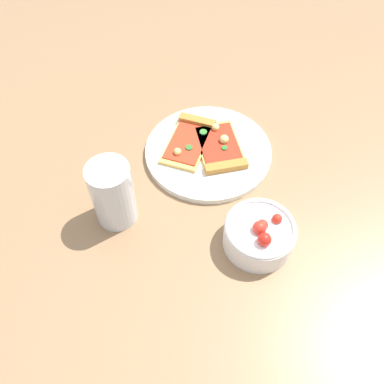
{
  "coord_description": "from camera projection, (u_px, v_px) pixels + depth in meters",
  "views": [
    {
      "loc": [
        -0.0,
        0.57,
        0.68
      ],
      "look_at": [
        0.02,
        0.09,
        0.03
      ],
      "focal_mm": 39.11,
      "sensor_mm": 36.0,
      "label": 1
    }
  ],
  "objects": [
    {
      "name": "pizza_slice_near",
      "position": [
        188.0,
        138.0,
        0.91
      ],
      "size": [
        0.12,
        0.16,
        0.02
      ],
      "color": "#E5B256",
      "rests_on": "plate"
    },
    {
      "name": "ground_plane",
      "position": [
        205.0,
        167.0,
        0.88
      ],
      "size": [
        2.4,
        2.4,
        0.0
      ],
      "primitive_type": "plane",
      "color": "#93704C",
      "rests_on": "ground"
    },
    {
      "name": "plate",
      "position": [
        207.0,
        151.0,
        0.9
      ],
      "size": [
        0.27,
        0.27,
        0.01
      ],
      "primitive_type": "cylinder",
      "color": "silver",
      "rests_on": "ground_plane"
    },
    {
      "name": "salad_bowl",
      "position": [
        257.0,
        234.0,
        0.75
      ],
      "size": [
        0.13,
        0.13,
        0.07
      ],
      "color": "white",
      "rests_on": "ground_plane"
    },
    {
      "name": "pizza_slice_far",
      "position": [
        218.0,
        148.0,
        0.89
      ],
      "size": [
        0.12,
        0.16,
        0.03
      ],
      "color": "#E5B256",
      "rests_on": "plate"
    },
    {
      "name": "soda_glass",
      "position": [
        111.0,
        195.0,
        0.76
      ],
      "size": [
        0.08,
        0.08,
        0.14
      ],
      "color": "silver",
      "rests_on": "ground_plane"
    }
  ]
}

